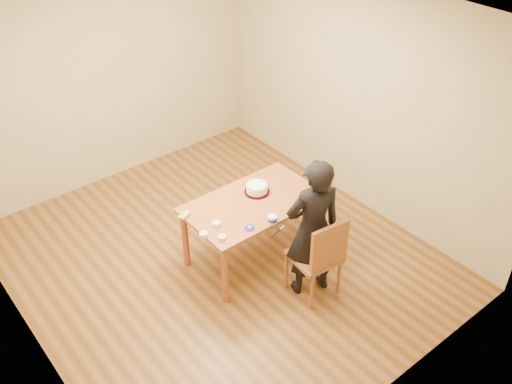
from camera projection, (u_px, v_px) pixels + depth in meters
room_shell at (194, 140)px, 5.72m from camera, size 4.00×4.50×2.70m
dining_table at (253, 203)px, 5.89m from camera, size 1.42×0.84×0.04m
dining_chair at (314, 256)px, 5.63m from camera, size 0.49×0.49×0.04m
cake_plate at (257, 192)px, 6.01m from camera, size 0.26×0.26×0.02m
cake at (257, 188)px, 5.98m from camera, size 0.23×0.23×0.07m
frosting_dome at (257, 184)px, 5.95m from camera, size 0.22×0.22×0.03m
frosting_tub at (272, 219)px, 5.57m from camera, size 0.09×0.09×0.08m
frosting_lid at (250, 228)px, 5.52m from camera, size 0.10×0.10×0.01m
frosting_dollop at (250, 227)px, 5.51m from camera, size 0.04×0.04×0.02m
ramekin_green at (222, 238)px, 5.38m from camera, size 0.08×0.08×0.04m
ramekin_yellow at (216, 224)px, 5.55m from camera, size 0.08×0.08×0.04m
ramekin_multi at (204, 234)px, 5.42m from camera, size 0.08×0.08×0.04m
candy_box_pink at (185, 216)px, 5.66m from camera, size 0.13×0.09×0.02m
candy_box_green at (184, 215)px, 5.65m from camera, size 0.15×0.12×0.02m
spatula at (275, 234)px, 5.45m from camera, size 0.16×0.06×0.01m
person at (313, 229)px, 5.48m from camera, size 0.65×0.54×1.54m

